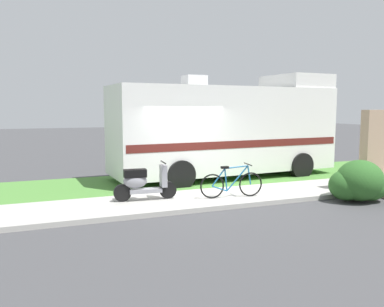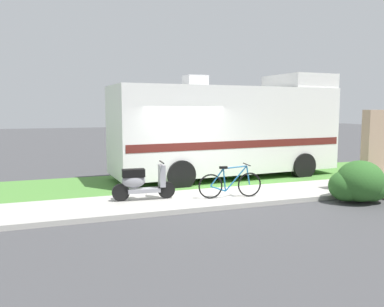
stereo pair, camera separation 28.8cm
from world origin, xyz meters
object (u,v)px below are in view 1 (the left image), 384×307
at_px(scooter, 143,182).
at_px(motorhome_rv, 228,129).
at_px(bicycle, 232,184).
at_px(bottle_green, 337,179).
at_px(pickup_truck_near, 227,139).

bearing_deg(scooter, motorhome_rv, 35.70).
height_order(bicycle, bottle_green, bicycle).
relative_size(bicycle, pickup_truck_near, 0.30).
bearing_deg(motorhome_rv, bicycle, -114.58).
bearing_deg(pickup_truck_near, bicycle, -115.44).
height_order(motorhome_rv, pickup_truck_near, motorhome_rv).
xyz_separation_m(pickup_truck_near, bottle_green, (0.38, -7.00, -0.72)).
bearing_deg(pickup_truck_near, bottle_green, -86.88).
xyz_separation_m(motorhome_rv, bottle_green, (2.55, -2.58, -1.49)).
relative_size(motorhome_rv, bicycle, 4.69).
height_order(scooter, bicycle, scooter).
relative_size(scooter, bicycle, 0.95).
height_order(motorhome_rv, bicycle, motorhome_rv).
xyz_separation_m(motorhome_rv, bicycle, (-1.46, -3.20, -1.25)).
height_order(bicycle, pickup_truck_near, pickup_truck_near).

